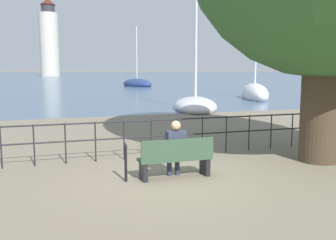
{
  "coord_description": "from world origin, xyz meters",
  "views": [
    {
      "loc": [
        -2.64,
        -7.65,
        2.4
      ],
      "look_at": [
        0.0,
        0.5,
        1.22
      ],
      "focal_mm": 40.0,
      "sensor_mm": 36.0,
      "label": 1
    }
  ],
  "objects": [
    {
      "name": "sailboat_2",
      "position": [
        13.35,
        18.95,
        0.39
      ],
      "size": [
        3.97,
        6.58,
        9.2
      ],
      "rotation": [
        0.0,
        0.0,
        -0.36
      ],
      "color": "white",
      "rests_on": "ground_plane"
    },
    {
      "name": "sailboat_1",
      "position": [
        9.24,
        42.86,
        0.34
      ],
      "size": [
        4.32,
        6.35,
        8.56
      ],
      "rotation": [
        0.0,
        0.0,
        0.38
      ],
      "color": "navy",
      "rests_on": "ground_plane"
    },
    {
      "name": "park_bench",
      "position": [
        0.0,
        -0.06,
        0.43
      ],
      "size": [
        1.64,
        0.45,
        0.9
      ],
      "color": "#334C38",
      "rests_on": "ground_plane"
    },
    {
      "name": "ground_plane",
      "position": [
        0.0,
        0.0,
        0.0
      ],
      "size": [
        1000.0,
        1000.0,
        0.0
      ],
      "primitive_type": "plane",
      "color": "#7A705B"
    },
    {
      "name": "sailboat_3",
      "position": [
        5.74,
        12.91,
        0.25
      ],
      "size": [
        4.04,
        6.2,
        8.39
      ],
      "rotation": [
        0.0,
        0.0,
        -0.3
      ],
      "color": "silver",
      "rests_on": "ground_plane"
    },
    {
      "name": "harbor_water",
      "position": [
        0.0,
        161.16,
        0.0
      ],
      "size": [
        600.0,
        300.0,
        0.01
      ],
      "color": "#47607A",
      "rests_on": "ground_plane"
    },
    {
      "name": "closed_umbrella",
      "position": [
        -1.1,
        0.02,
        0.48
      ],
      "size": [
        0.09,
        0.09,
        0.85
      ],
      "color": "black",
      "rests_on": "ground_plane"
    },
    {
      "name": "seated_person_left",
      "position": [
        0.01,
        0.01,
        0.7
      ],
      "size": [
        0.42,
        0.35,
        1.27
      ],
      "color": "#2D3347",
      "rests_on": "ground_plane"
    },
    {
      "name": "promenade_railing",
      "position": [
        0.0,
        1.97,
        0.7
      ],
      "size": [
        10.53,
        0.04,
        1.05
      ],
      "color": "black",
      "rests_on": "ground_plane"
    },
    {
      "name": "harbor_lighthouse",
      "position": [
        -1.19,
        123.59,
        11.62
      ],
      "size": [
        6.15,
        6.15,
        24.98
      ],
      "color": "beige",
      "rests_on": "ground_plane"
    }
  ]
}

